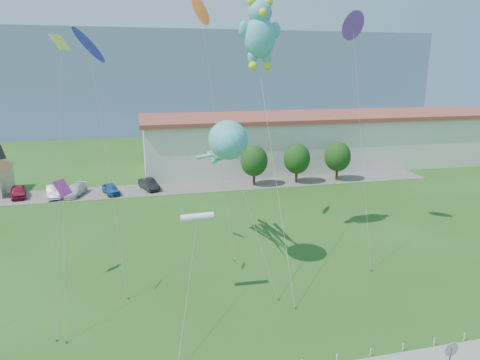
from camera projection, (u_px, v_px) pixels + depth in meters
name	position (u px, v px, depth m)	size (l,w,h in m)	color
parking_strip	(178.00, 188.00, 55.96)	(70.00, 6.00, 0.06)	#59544C
hill_ridge	(151.00, 77.00, 132.75)	(160.00, 50.00, 25.00)	gray
warehouse	(333.00, 139.00, 69.21)	(61.00, 15.00, 8.20)	beige
stop_sign	(451.00, 353.00, 20.74)	(0.80, 0.07, 2.50)	slate
tree_near	(254.00, 161.00, 56.40)	(3.60, 3.60, 5.47)	#3F2B19
tree_mid	(297.00, 159.00, 57.75)	(3.60, 3.60, 5.47)	#3F2B19
tree_far	(338.00, 157.00, 59.10)	(3.60, 3.60, 5.47)	#3F2B19
parked_car_red	(18.00, 191.00, 51.78)	(1.68, 4.19, 1.43)	maroon
parked_car_silver	(53.00, 191.00, 51.82)	(1.51, 4.32, 1.42)	silver
parked_car_white	(75.00, 190.00, 52.52)	(1.81, 4.45, 1.29)	silver
parked_car_blue	(111.00, 189.00, 53.15)	(1.52, 3.78, 1.29)	#1A4E8F
parked_car_black	(149.00, 184.00, 55.15)	(1.47, 4.21, 1.39)	black
octopus_kite	(224.00, 148.00, 32.71)	(3.72, 13.15, 11.63)	teal
teddy_bear_kite	(260.00, 32.00, 35.00)	(3.59, 13.36, 20.82)	teal
small_kite_pink	(63.00, 202.00, 26.55)	(1.29, 5.31, 8.44)	#DA3092
small_kite_blue	(90.00, 51.00, 31.20)	(2.74, 7.93, 17.59)	#2E27DD
small_kite_orange	(202.00, 17.00, 36.59)	(2.12, 8.29, 20.76)	orange
small_kite_purple	(353.00, 32.00, 35.88)	(2.11, 8.46, 19.41)	purple
small_kite_white	(197.00, 218.00, 28.22)	(2.57, 8.80, 6.16)	white
small_kite_yellow	(60.00, 83.00, 25.00)	(1.87, 5.37, 17.16)	#C0DB33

